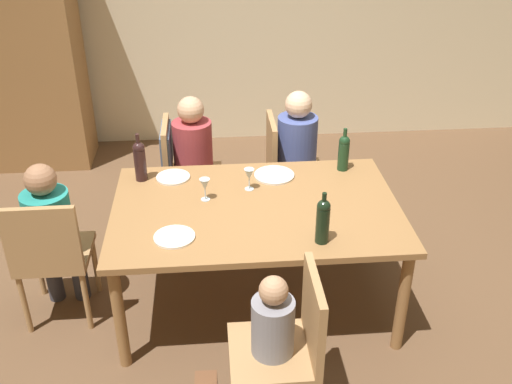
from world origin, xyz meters
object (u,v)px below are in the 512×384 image
(chair_left_end, at_px, (51,252))
(person_woman_host, at_px, (197,155))
(person_man_bearded, at_px, (300,150))
(dinner_plate_host, at_px, (274,175))
(wine_bottle_short_olive, at_px, (344,152))
(dinner_plate_guest_left, at_px, (173,177))
(person_man_guest, at_px, (52,228))
(wine_glass_near_left, at_px, (249,175))
(chair_far_left, at_px, (178,162))
(wine_bottle_tall_green, at_px, (140,160))
(wine_glass_centre, at_px, (205,185))
(dining_table, at_px, (256,216))
(person_child_small, at_px, (268,338))
(dinner_plate_guest_right, at_px, (174,237))
(chair_far_right, at_px, (285,165))
(chair_near, at_px, (290,341))
(wine_bottle_dark_red, at_px, (323,220))
(armoire_cabinet, at_px, (18,53))

(chair_left_end, distance_m, person_woman_host, 1.40)
(person_man_bearded, relative_size, dinner_plate_host, 4.14)
(wine_bottle_short_olive, xyz_separation_m, dinner_plate_host, (-0.49, -0.06, -0.13))
(dinner_plate_host, bearing_deg, dinner_plate_guest_left, 177.64)
(person_man_guest, relative_size, wine_bottle_short_olive, 3.54)
(person_man_bearded, height_order, wine_glass_near_left, person_man_bearded)
(person_man_bearded, bearing_deg, chair_far_left, -90.00)
(wine_bottle_tall_green, bearing_deg, wine_glass_centre, -35.80)
(dining_table, distance_m, wine_glass_centre, 0.38)
(chair_far_left, height_order, person_child_small, person_child_small)
(dining_table, xyz_separation_m, dinner_plate_guest_right, (-0.50, -0.32, 0.08))
(wine_glass_centre, bearing_deg, chair_far_right, 53.88)
(wine_bottle_tall_green, bearing_deg, person_child_small, -62.60)
(person_child_small, xyz_separation_m, dinner_plate_guest_left, (-0.51, 1.39, 0.20))
(chair_far_left, bearing_deg, dinner_plate_host, 49.56)
(person_man_guest, bearing_deg, dinner_plate_guest_left, 27.53)
(wine_glass_near_left, bearing_deg, person_man_bearded, 58.83)
(dinner_plate_host, bearing_deg, chair_near, -93.01)
(wine_bottle_tall_green, relative_size, dinner_plate_guest_right, 1.41)
(chair_far_left, relative_size, person_child_small, 0.98)
(dinner_plate_host, xyz_separation_m, dinner_plate_guest_right, (-0.66, -0.70, 0.00))
(wine_bottle_short_olive, bearing_deg, chair_left_end, -164.51)
(chair_far_left, height_order, wine_glass_centre, chair_far_left)
(chair_far_left, bearing_deg, wine_bottle_dark_red, 31.81)
(dining_table, bearing_deg, chair_far_left, 118.53)
(dining_table, height_order, chair_far_right, chair_far_right)
(chair_left_end, xyz_separation_m, dinner_plate_host, (1.44, 0.47, 0.22))
(person_man_bearded, xyz_separation_m, wine_bottle_short_olive, (0.22, -0.53, 0.23))
(person_man_bearded, distance_m, person_man_guest, 1.96)
(person_man_bearded, height_order, wine_bottle_short_olive, person_man_bearded)
(chair_left_end, relative_size, dinner_plate_guest_right, 3.86)
(chair_far_right, distance_m, wine_glass_near_left, 0.89)
(dining_table, relative_size, person_child_small, 1.93)
(wine_bottle_dark_red, height_order, dinner_plate_host, wine_bottle_dark_red)
(chair_left_end, xyz_separation_m, person_child_small, (1.26, -0.89, 0.03))
(armoire_cabinet, distance_m, chair_near, 3.96)
(person_child_small, height_order, wine_bottle_tall_green, wine_bottle_tall_green)
(dinner_plate_guest_right, bearing_deg, wine_glass_centre, 66.64)
(person_man_bearded, xyz_separation_m, dinner_plate_guest_right, (-0.93, -1.29, 0.10))
(person_child_small, xyz_separation_m, wine_bottle_tall_green, (-0.72, 1.39, 0.34))
(wine_bottle_dark_red, xyz_separation_m, dinner_plate_guest_right, (-0.84, 0.11, -0.14))
(chair_far_left, distance_m, chair_near, 2.04)
(dining_table, relative_size, wine_bottle_dark_red, 5.68)
(wine_glass_centre, bearing_deg, chair_near, -69.56)
(person_child_small, bearing_deg, armoire_cabinet, 30.79)
(person_man_guest, distance_m, wine_glass_centre, 0.99)
(person_woman_host, distance_m, wine_bottle_tall_green, 0.71)
(person_child_small, bearing_deg, wine_glass_centre, 15.09)
(chair_near, bearing_deg, wine_bottle_short_olive, -21.51)
(wine_bottle_short_olive, relative_size, dinner_plate_host, 1.12)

